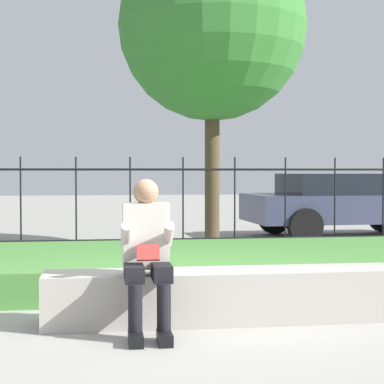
# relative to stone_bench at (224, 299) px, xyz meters

# --- Properties ---
(ground_plane) EXTENTS (60.00, 60.00, 0.00)m
(ground_plane) POSITION_rel_stone_bench_xyz_m (-0.26, 0.00, -0.20)
(ground_plane) COLOR #9E9B93
(stone_bench) EXTENTS (3.12, 0.51, 0.45)m
(stone_bench) POSITION_rel_stone_bench_xyz_m (0.00, 0.00, 0.00)
(stone_bench) COLOR #ADA89E
(stone_bench) RESTS_ON ground_plane
(person_seated_reader) EXTENTS (0.42, 0.73, 1.25)m
(person_seated_reader) POSITION_rel_stone_bench_xyz_m (-0.70, -0.29, 0.48)
(person_seated_reader) COLOR black
(person_seated_reader) RESTS_ON ground_plane
(grass_berm) EXTENTS (9.82, 2.83, 0.35)m
(grass_berm) POSITION_rel_stone_bench_xyz_m (-0.26, 2.11, -0.03)
(grass_berm) COLOR #4C893D
(grass_berm) RESTS_ON ground_plane
(iron_fence) EXTENTS (7.82, 0.03, 1.52)m
(iron_fence) POSITION_rel_stone_bench_xyz_m (-0.26, 3.95, 0.60)
(iron_fence) COLOR black
(iron_fence) RESTS_ON ground_plane
(car_parked_right) EXTENTS (4.08, 2.16, 1.27)m
(car_parked_right) POSITION_rel_stone_bench_xyz_m (3.75, 6.74, 0.49)
(car_parked_right) COLOR #383D56
(car_parked_right) RESTS_ON ground_plane
(tree_behind_fence) EXTENTS (3.05, 3.05, 5.18)m
(tree_behind_fence) POSITION_rel_stone_bench_xyz_m (0.72, 4.86, 3.45)
(tree_behind_fence) COLOR #4C3D28
(tree_behind_fence) RESTS_ON ground_plane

